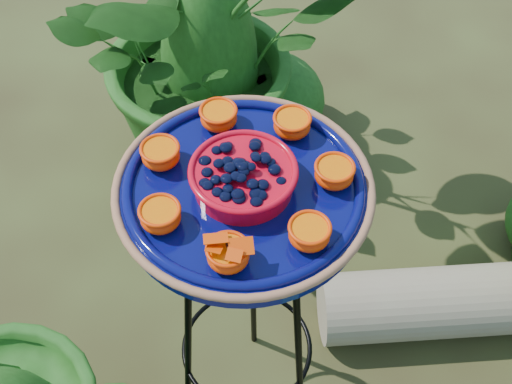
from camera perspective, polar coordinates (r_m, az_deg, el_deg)
ground_plane at (r=1.95m, az=3.50°, el=-14.95°), size 20.00×20.00×0.00m
tripod_stand at (r=1.48m, az=-0.81°, el=-8.56°), size 0.37×0.37×0.82m
feeder_dish at (r=1.18m, az=-1.00°, el=0.36°), size 0.51×0.51×0.10m
driftwood_log at (r=1.99m, az=13.68°, el=-8.63°), size 0.61×0.42×0.19m
shrub_back_left at (r=2.10m, az=-3.84°, el=12.35°), size 1.11×1.09×0.93m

